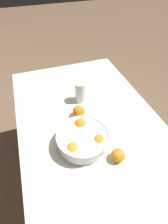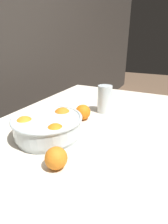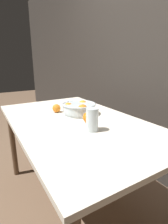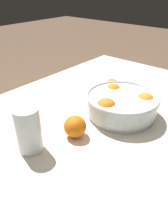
{
  "view_description": "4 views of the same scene",
  "coord_description": "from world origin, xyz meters",
  "px_view_note": "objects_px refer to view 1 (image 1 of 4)",
  "views": [
    {
      "loc": [
        -0.63,
        0.26,
        1.52
      ],
      "look_at": [
        0.06,
        0.03,
        0.79
      ],
      "focal_mm": 28.0,
      "sensor_mm": 36.0,
      "label": 1
    },
    {
      "loc": [
        -0.6,
        -0.31,
        1.09
      ],
      "look_at": [
        0.03,
        0.01,
        0.8
      ],
      "focal_mm": 28.0,
      "sensor_mm": 36.0,
      "label": 2
    },
    {
      "loc": [
        1.07,
        -0.57,
        1.15
      ],
      "look_at": [
        0.05,
        0.05,
        0.8
      ],
      "focal_mm": 28.0,
      "sensor_mm": 36.0,
      "label": 3
    },
    {
      "loc": [
        0.53,
        0.45,
        1.19
      ],
      "look_at": [
        0.07,
        0.06,
        0.82
      ],
      "focal_mm": 35.0,
      "sensor_mm": 36.0,
      "label": 4
    }
  ],
  "objects_px": {
    "juice_glass": "(81,93)",
    "orange_loose_front": "(79,112)",
    "fruit_bowl": "(83,139)",
    "orange_loose_near_bowl": "(118,155)"
  },
  "relations": [
    {
      "from": "fruit_bowl",
      "to": "juice_glass",
      "type": "relative_size",
      "value": 1.89
    },
    {
      "from": "fruit_bowl",
      "to": "orange_loose_front",
      "type": "distance_m",
      "value": 0.22
    },
    {
      "from": "fruit_bowl",
      "to": "orange_loose_near_bowl",
      "type": "xyz_separation_m",
      "value": [
        -0.14,
        -0.14,
        -0.01
      ]
    },
    {
      "from": "juice_glass",
      "to": "orange_loose_front",
      "type": "bearing_deg",
      "value": 157.02
    },
    {
      "from": "orange_loose_near_bowl",
      "to": "orange_loose_front",
      "type": "height_order",
      "value": "orange_loose_front"
    },
    {
      "from": "orange_loose_near_bowl",
      "to": "orange_loose_front",
      "type": "bearing_deg",
      "value": 14.55
    },
    {
      "from": "juice_glass",
      "to": "orange_loose_front",
      "type": "xyz_separation_m",
      "value": [
        -0.14,
        0.06,
        -0.03
      ]
    },
    {
      "from": "orange_loose_near_bowl",
      "to": "juice_glass",
      "type": "bearing_deg",
      "value": 3.78
    },
    {
      "from": "fruit_bowl",
      "to": "orange_loose_near_bowl",
      "type": "bearing_deg",
      "value": -135.51
    },
    {
      "from": "juice_glass",
      "to": "orange_loose_near_bowl",
      "type": "relative_size",
      "value": 2.09
    }
  ]
}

